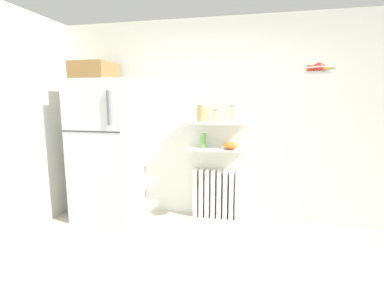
% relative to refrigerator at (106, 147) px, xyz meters
% --- Properties ---
extents(ground_plane, '(7.04, 7.04, 0.00)m').
position_rel_refrigerator_xyz_m(ground_plane, '(1.50, -1.16, -0.96)').
color(ground_plane, '#B2A893').
extents(back_wall, '(7.04, 0.10, 2.60)m').
position_rel_refrigerator_xyz_m(back_wall, '(1.50, 0.39, 0.34)').
color(back_wall, silver).
rests_on(back_wall, ground_plane).
extents(refrigerator, '(0.77, 0.72, 2.05)m').
position_rel_refrigerator_xyz_m(refrigerator, '(0.00, 0.00, 0.00)').
color(refrigerator, '#B7BABF').
rests_on(refrigerator, ground_plane).
extents(radiator, '(0.62, 0.12, 0.66)m').
position_rel_refrigerator_xyz_m(radiator, '(1.44, 0.26, -0.63)').
color(radiator, white).
rests_on(radiator, ground_plane).
extents(wall_shelf_lower, '(0.75, 0.22, 0.02)m').
position_rel_refrigerator_xyz_m(wall_shelf_lower, '(1.44, 0.23, -0.02)').
color(wall_shelf_lower, white).
extents(wall_shelf_upper, '(0.75, 0.22, 0.02)m').
position_rel_refrigerator_xyz_m(wall_shelf_upper, '(1.44, 0.23, 0.32)').
color(wall_shelf_upper, white).
extents(storage_jar_0, '(0.11, 0.11, 0.21)m').
position_rel_refrigerator_xyz_m(storage_jar_0, '(1.23, 0.23, 0.44)').
color(storage_jar_0, tan).
rests_on(storage_jar_0, wall_shelf_upper).
extents(storage_jar_1, '(0.10, 0.10, 0.16)m').
position_rel_refrigerator_xyz_m(storage_jar_1, '(1.44, 0.23, 0.42)').
color(storage_jar_1, beige).
rests_on(storage_jar_1, wall_shelf_upper).
extents(storage_jar_2, '(0.09, 0.09, 0.22)m').
position_rel_refrigerator_xyz_m(storage_jar_2, '(1.64, 0.23, 0.44)').
color(storage_jar_2, beige).
rests_on(storage_jar_2, wall_shelf_upper).
extents(vase, '(0.08, 0.08, 0.19)m').
position_rel_refrigerator_xyz_m(vase, '(1.26, 0.23, 0.09)').
color(vase, '#66A84C').
rests_on(vase, wall_shelf_lower).
extents(shelf_bowl, '(0.20, 0.20, 0.09)m').
position_rel_refrigerator_xyz_m(shelf_bowl, '(1.61, 0.23, 0.04)').
color(shelf_bowl, orange).
rests_on(shelf_bowl, wall_shelf_lower).
extents(hanging_fruit_basket, '(0.33, 0.33, 0.10)m').
position_rel_refrigerator_xyz_m(hanging_fruit_basket, '(2.50, -0.24, 0.92)').
color(hanging_fruit_basket, '#B2B2B7').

